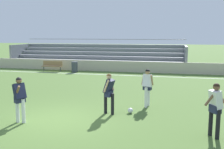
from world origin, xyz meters
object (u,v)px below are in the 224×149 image
(player_dark_deep_cover, at_px, (109,90))
(player_dark_wide_left, at_px, (20,96))
(bench_centre_sideline, at_px, (52,65))
(bleacher_stand, at_px, (97,55))
(player_white_overlapping, at_px, (215,105))
(soccer_ball, at_px, (130,111))
(player_white_challenging, at_px, (147,84))
(trash_bin, at_px, (75,67))

(player_dark_deep_cover, xyz_separation_m, player_dark_wide_left, (-2.88, -1.76, 0.02))
(bench_centre_sideline, relative_size, player_dark_deep_cover, 1.09)
(player_dark_deep_cover, bearing_deg, player_dark_wide_left, -148.53)
(bleacher_stand, bearing_deg, player_white_overlapping, -62.53)
(bleacher_stand, xyz_separation_m, bench_centre_sideline, (-2.85, -4.23, -0.60))
(bench_centre_sideline, bearing_deg, bleacher_stand, 56.05)
(bench_centre_sideline, distance_m, soccer_ball, 13.75)
(player_white_challenging, bearing_deg, soccer_ball, -115.09)
(bench_centre_sideline, xyz_separation_m, player_dark_wide_left, (4.94, -12.75, 0.46))
(player_white_overlapping, bearing_deg, player_white_challenging, 127.64)
(trash_bin, relative_size, player_white_overlapping, 0.52)
(player_dark_deep_cover, distance_m, soccer_ball, 1.24)
(bleacher_stand, relative_size, bench_centre_sideline, 9.54)
(player_white_challenging, distance_m, soccer_ball, 1.59)
(trash_bin, distance_m, player_dark_wide_left, 13.01)
(trash_bin, distance_m, player_white_challenging, 11.82)
(bleacher_stand, xyz_separation_m, player_white_challenging, (6.36, -13.73, -0.15))
(bench_centre_sideline, xyz_separation_m, trash_bin, (2.09, -0.07, -0.10))
(bleacher_stand, bearing_deg, player_dark_deep_cover, -71.89)
(bench_centre_sideline, xyz_separation_m, player_dark_deep_cover, (7.82, -10.99, 0.44))
(bench_centre_sideline, distance_m, player_white_overlapping, 17.14)
(player_white_challenging, height_order, player_white_overlapping, player_white_overlapping)
(bench_centre_sideline, height_order, player_dark_wide_left, player_dark_wide_left)
(player_white_challenging, relative_size, player_dark_wide_left, 1.00)
(trash_bin, distance_m, player_white_overlapping, 15.74)
(player_dark_deep_cover, bearing_deg, trash_bin, 117.67)
(player_dark_wide_left, distance_m, soccer_ball, 4.33)
(bleacher_stand, height_order, trash_bin, bleacher_stand)
(player_white_overlapping, height_order, soccer_ball, player_white_overlapping)
(player_dark_wide_left, relative_size, soccer_ball, 7.64)
(bleacher_stand, xyz_separation_m, player_white_overlapping, (8.75, -16.83, -0.12))
(bench_centre_sideline, distance_m, player_white_challenging, 13.23)
(trash_bin, height_order, player_dark_wide_left, player_dark_wide_left)
(trash_bin, xyz_separation_m, player_white_challenging, (7.11, -9.43, 0.55))
(player_white_challenging, bearing_deg, player_dark_wide_left, -142.65)
(trash_bin, height_order, player_white_challenging, player_white_challenging)
(soccer_ball, bearing_deg, bleacher_stand, 111.25)
(player_white_challenging, xyz_separation_m, player_white_overlapping, (2.40, -3.11, 0.03))
(bleacher_stand, distance_m, bench_centre_sideline, 5.13)
(bleacher_stand, height_order, player_white_challenging, bleacher_stand)
(bleacher_stand, relative_size, player_white_overlapping, 9.97)
(player_white_overlapping, bearing_deg, bleacher_stand, 117.47)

